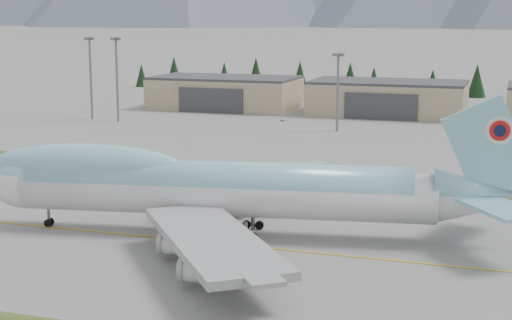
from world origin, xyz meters
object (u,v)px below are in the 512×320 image
(hangar_left, at_px, (225,92))
(hangar_center, at_px, (388,98))
(service_vehicle_a, at_px, (284,121))
(boeing_747_freighter, at_px, (218,187))

(hangar_left, height_order, hangar_center, same)
(service_vehicle_a, bearing_deg, hangar_left, 145.40)
(hangar_center, xyz_separation_m, service_vehicle_a, (-27.03, -24.00, -5.39))
(boeing_747_freighter, relative_size, hangar_center, 1.66)
(boeing_747_freighter, height_order, hangar_center, boeing_747_freighter)
(boeing_747_freighter, height_order, hangar_left, boeing_747_freighter)
(boeing_747_freighter, bearing_deg, hangar_center, 80.13)
(hangar_left, height_order, service_vehicle_a, hangar_left)
(boeing_747_freighter, distance_m, hangar_center, 145.15)
(hangar_left, xyz_separation_m, service_vehicle_a, (27.97, -24.00, -5.39))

